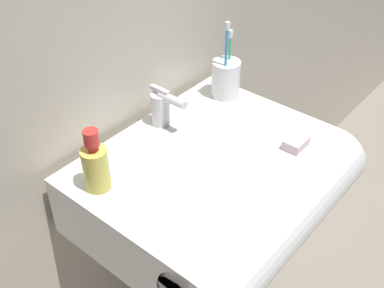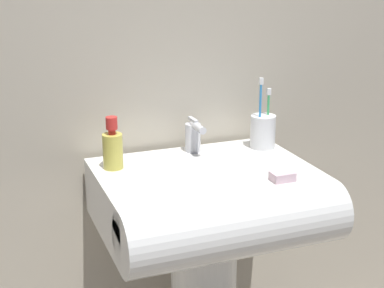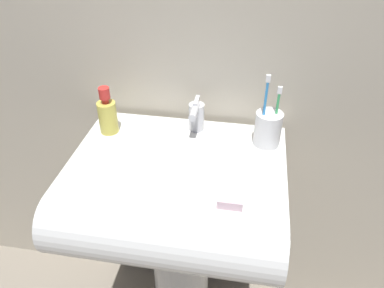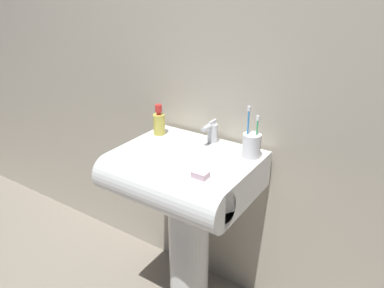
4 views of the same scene
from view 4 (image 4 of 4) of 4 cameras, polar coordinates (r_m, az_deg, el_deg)
The scene contains 7 objects.
wall_back at distance 1.70m, azimuth 4.28°, elevation 12.70°, with size 5.00×0.05×2.40m, color #B7AD99.
sink_pedestal at distance 1.88m, azimuth -0.47°, elevation -15.33°, with size 0.19×0.19×0.68m, color white.
sink_basin at distance 1.60m, azimuth -1.69°, elevation -4.73°, with size 0.59×0.50×0.16m.
faucet at distance 1.69m, azimuth 3.02°, elevation 1.86°, with size 0.05×0.11×0.10m.
toothbrush_cup at distance 1.57m, azimuth 9.06°, elevation -0.15°, with size 0.08×0.08×0.22m.
soap_bottle at distance 1.79m, azimuth -5.05°, elevation 3.28°, with size 0.06×0.06×0.15m.
bar_soap at distance 1.41m, azimuth 1.28°, elevation -4.69°, with size 0.06×0.04×0.02m, color silver.
Camera 4 is at (0.81, -1.20, 1.53)m, focal length 35.00 mm.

